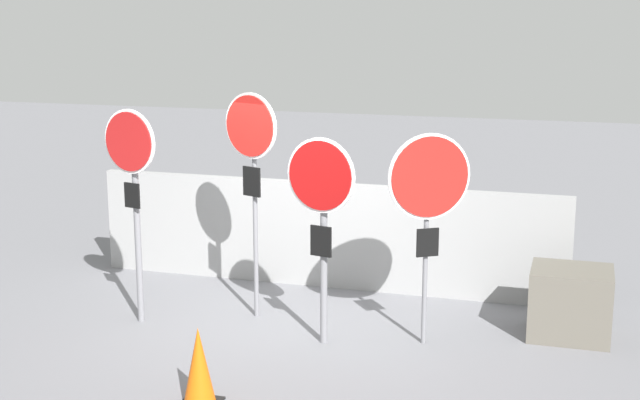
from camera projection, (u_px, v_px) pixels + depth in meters
ground_plane at (284, 328)px, 10.04m from camera, size 40.00×40.00×0.00m
fence_back at (325, 235)px, 11.41m from camera, size 6.14×0.12×1.37m
stop_sign_0 at (132, 171)px, 9.86m from camera, size 0.70×0.21×2.46m
stop_sign_1 at (251, 148)px, 9.98m from camera, size 0.71×0.30×2.62m
stop_sign_2 at (322, 200)px, 9.24m from camera, size 0.77×0.21×2.24m
stop_sign_3 at (429, 189)px, 9.18m from camera, size 0.78×0.50×2.29m
traffic_cone_0 at (199, 367)px, 8.04m from camera, size 0.35×0.35×0.74m
storage_crate at (570, 303)px, 9.71m from camera, size 0.87×0.74×0.77m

